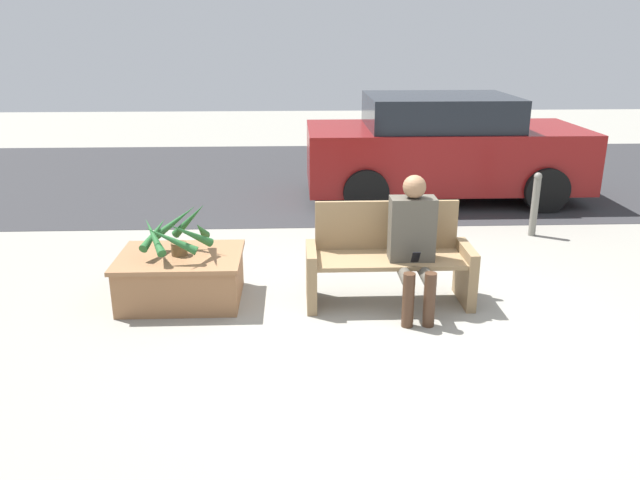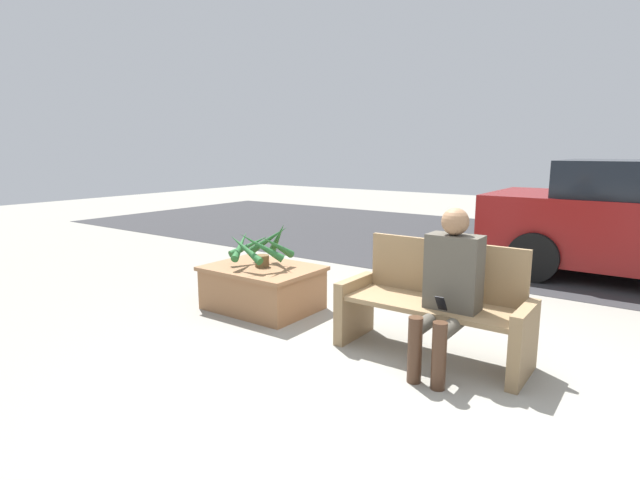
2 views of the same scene
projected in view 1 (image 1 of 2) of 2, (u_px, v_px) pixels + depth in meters
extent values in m
plane|color=gray|center=(390.00, 319.00, 5.56)|extent=(30.00, 30.00, 0.00)
cube|color=#2D2D30|center=(342.00, 176.00, 10.96)|extent=(20.00, 6.00, 0.01)
cube|color=#8C704C|center=(311.00, 276.00, 5.78)|extent=(0.09, 0.55, 0.55)
cube|color=#8C704C|center=(465.00, 274.00, 5.83)|extent=(0.09, 0.55, 0.55)
cube|color=#8C704C|center=(389.00, 260.00, 5.75)|extent=(1.36, 0.50, 0.04)
cube|color=#8C704C|center=(386.00, 225.00, 5.91)|extent=(1.36, 0.04, 0.47)
cube|color=#4C473D|center=(412.00, 229.00, 5.62)|extent=(0.41, 0.22, 0.58)
sphere|color=#8C6647|center=(414.00, 187.00, 5.48)|extent=(0.21, 0.21, 0.21)
cylinder|color=#4C473D|center=(404.00, 274.00, 5.51)|extent=(0.11, 0.46, 0.11)
cylinder|color=#4C473D|center=(425.00, 274.00, 5.52)|extent=(0.11, 0.46, 0.11)
cylinder|color=#472D1E|center=(408.00, 300.00, 5.35)|extent=(0.10, 0.10, 0.49)
cylinder|color=#472D1E|center=(429.00, 300.00, 5.35)|extent=(0.10, 0.10, 0.49)
cube|color=black|center=(416.00, 257.00, 5.47)|extent=(0.07, 0.09, 0.12)
cube|color=#936642|center=(181.00, 278.00, 5.87)|extent=(1.10, 0.81, 0.46)
cube|color=#936642|center=(180.00, 257.00, 5.81)|extent=(1.15, 0.86, 0.04)
cylinder|color=brown|center=(179.00, 249.00, 5.78)|extent=(0.15, 0.15, 0.12)
cone|color=#26602D|center=(201.00, 230.00, 5.73)|extent=(0.09, 0.47, 0.31)
cone|color=#26602D|center=(190.00, 220.00, 5.86)|extent=(0.40, 0.27, 0.40)
cone|color=#26602D|center=(174.00, 222.00, 5.90)|extent=(0.46, 0.22, 0.34)
cone|color=#26602D|center=(154.00, 234.00, 5.78)|extent=(0.20, 0.50, 0.22)
cone|color=#26602D|center=(154.00, 236.00, 5.62)|extent=(0.30, 0.47, 0.28)
cone|color=#26602D|center=(171.00, 240.00, 5.51)|extent=(0.49, 0.13, 0.28)
cone|color=#26602D|center=(190.00, 234.00, 5.57)|extent=(0.40, 0.37, 0.33)
cube|color=maroon|center=(443.00, 156.00, 9.40)|extent=(4.08, 1.80, 0.86)
cube|color=black|center=(439.00, 111.00, 9.19)|extent=(2.12, 1.66, 0.46)
cylinder|color=black|center=(546.00, 190.00, 8.70)|extent=(0.63, 0.18, 0.63)
cylinder|color=black|center=(505.00, 164.00, 10.41)|extent=(0.63, 0.18, 0.63)
cylinder|color=black|center=(366.00, 192.00, 8.61)|extent=(0.63, 0.18, 0.63)
cylinder|color=black|center=(354.00, 165.00, 10.31)|extent=(0.63, 0.18, 0.63)
cylinder|color=slate|center=(535.00, 207.00, 7.70)|extent=(0.09, 0.09, 0.73)
sphere|color=slate|center=(538.00, 176.00, 7.58)|extent=(0.10, 0.10, 0.10)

